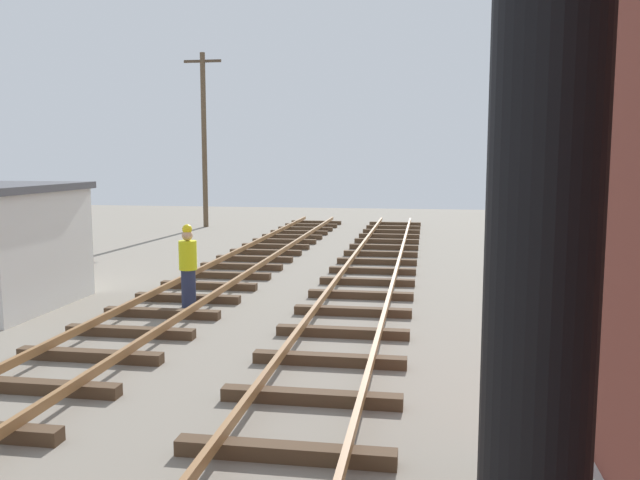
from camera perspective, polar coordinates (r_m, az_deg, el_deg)
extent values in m
cube|color=#4C3826|center=(7.75, -3.06, -17.73)|extent=(2.50, 0.24, 0.18)
cube|color=#4C3826|center=(9.31, -0.77, -13.36)|extent=(2.50, 0.24, 0.18)
cube|color=#4C3826|center=(10.91, 0.80, -10.24)|extent=(2.50, 0.24, 0.18)
cube|color=#4C3826|center=(12.54, 1.95, -7.93)|extent=(2.50, 0.24, 0.18)
cube|color=#4C3826|center=(14.19, 2.82, -6.15)|extent=(2.50, 0.24, 0.18)
cube|color=#4C3826|center=(15.86, 3.51, -4.74)|extent=(2.50, 0.24, 0.18)
cube|color=#4C3826|center=(17.54, 4.06, -3.59)|extent=(2.50, 0.24, 0.18)
cube|color=#4C3826|center=(19.22, 4.52, -2.65)|extent=(2.50, 0.24, 0.18)
cube|color=#4C3826|center=(20.91, 4.90, -1.86)|extent=(2.50, 0.24, 0.18)
cube|color=#4C3826|center=(22.60, 5.22, -1.19)|extent=(2.50, 0.24, 0.18)
cube|color=#4C3826|center=(24.29, 5.50, -0.61)|extent=(2.50, 0.24, 0.18)
cube|color=#4C3826|center=(25.99, 5.74, -0.11)|extent=(2.50, 0.24, 0.18)
cube|color=#4C3826|center=(27.69, 5.96, 0.33)|extent=(2.50, 0.24, 0.18)
cube|color=#4C3826|center=(29.39, 6.14, 0.73)|extent=(2.50, 0.24, 0.18)
cube|color=#4C3826|center=(31.10, 6.31, 1.07)|extent=(2.50, 0.24, 0.18)
cube|color=#4C3826|center=(32.80, 6.46, 1.38)|extent=(2.50, 0.24, 0.18)
cube|color=#4C3826|center=(10.50, -23.14, -11.53)|extent=(2.50, 0.24, 0.18)
cube|color=#4C3826|center=(11.75, -19.15, -9.37)|extent=(2.50, 0.24, 0.18)
cube|color=#4C3826|center=(13.06, -15.97, -7.60)|extent=(2.50, 0.24, 0.18)
cube|color=#4C3826|center=(14.41, -13.40, -6.14)|extent=(2.50, 0.24, 0.18)
cube|color=#4C3826|center=(15.78, -11.29, -4.92)|extent=(2.50, 0.24, 0.18)
cube|color=#4C3826|center=(17.19, -9.53, -3.90)|extent=(2.50, 0.24, 0.18)
cube|color=#4C3826|center=(18.61, -8.03, -3.02)|extent=(2.50, 0.24, 0.18)
cube|color=#4C3826|center=(20.05, -6.75, -2.27)|extent=(2.50, 0.24, 0.18)
cube|color=#4C3826|center=(21.49, -5.65, -1.62)|extent=(2.50, 0.24, 0.18)
cube|color=#4C3826|center=(22.95, -4.68, -1.05)|extent=(2.50, 0.24, 0.18)
cube|color=#4C3826|center=(24.42, -3.83, -0.55)|extent=(2.50, 0.24, 0.18)
cube|color=#4C3826|center=(25.89, -3.08, -0.11)|extent=(2.50, 0.24, 0.18)
cube|color=#4C3826|center=(27.36, -2.41, 0.29)|extent=(2.50, 0.24, 0.18)
cube|color=#4C3826|center=(28.85, -1.80, 0.64)|extent=(2.50, 0.24, 0.18)
cube|color=#4C3826|center=(30.33, -1.26, 0.96)|extent=(2.50, 0.24, 0.18)
cube|color=#4C3826|center=(31.82, -0.77, 1.25)|extent=(2.50, 0.24, 0.18)
cube|color=#4C3826|center=(33.31, -0.32, 1.52)|extent=(2.50, 0.24, 0.18)
cylinder|color=black|center=(22.18, -25.04, -1.39)|extent=(0.64, 0.24, 0.64)
cylinder|color=brown|center=(32.42, -9.91, 8.37)|extent=(0.24, 0.24, 8.22)
cube|color=#4C3D2D|center=(32.72, -10.06, 14.88)|extent=(1.80, 0.12, 0.12)
cylinder|color=#262D4C|center=(15.20, -11.22, -4.09)|extent=(0.32, 0.32, 0.85)
cylinder|color=yellow|center=(15.07, -11.29, -1.30)|extent=(0.40, 0.40, 0.65)
sphere|color=tan|center=(15.02, -11.33, 0.38)|extent=(0.24, 0.24, 0.24)
sphere|color=yellow|center=(15.00, -11.34, 0.91)|extent=(0.22, 0.22, 0.22)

